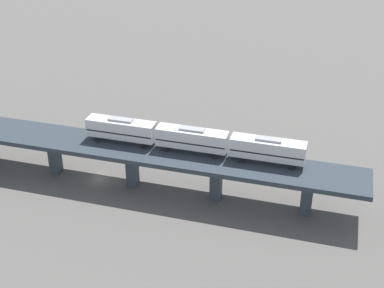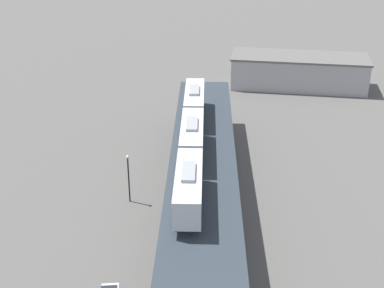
% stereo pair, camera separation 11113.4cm
% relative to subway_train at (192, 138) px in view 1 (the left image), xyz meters
% --- Properties ---
extents(ground_plane, '(400.00, 400.00, 0.00)m').
position_rel_subway_train_xyz_m(ground_plane, '(4.66, -16.32, -10.06)').
color(ground_plane, '#514F4C').
extents(elevated_viaduct, '(26.10, 91.88, 7.52)m').
position_rel_subway_train_xyz_m(elevated_viaduct, '(4.69, -16.49, -3.59)').
color(elevated_viaduct, '#283039').
rests_on(elevated_viaduct, ground).
extents(subway_train, '(9.97, 37.04, 4.45)m').
position_rel_subway_train_xyz_m(subway_train, '(0.00, 0.00, 0.00)').
color(subway_train, silver).
rests_on(subway_train, elevated_viaduct).
extents(street_car_silver, '(3.07, 4.74, 1.89)m').
position_rel_subway_train_xyz_m(street_car_silver, '(-3.78, -20.79, -9.12)').
color(street_car_silver, '#B7BABF').
rests_on(street_car_silver, ground).
extents(street_car_white, '(2.36, 4.59, 1.89)m').
position_rel_subway_train_xyz_m(street_car_white, '(-3.94, -28.13, -9.12)').
color(street_car_white, silver).
rests_on(street_car_white, ground).
extents(street_lamp, '(0.44, 0.44, 6.94)m').
position_rel_subway_train_xyz_m(street_lamp, '(-8.40, -0.98, -5.95)').
color(street_lamp, black).
rests_on(street_lamp, ground).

